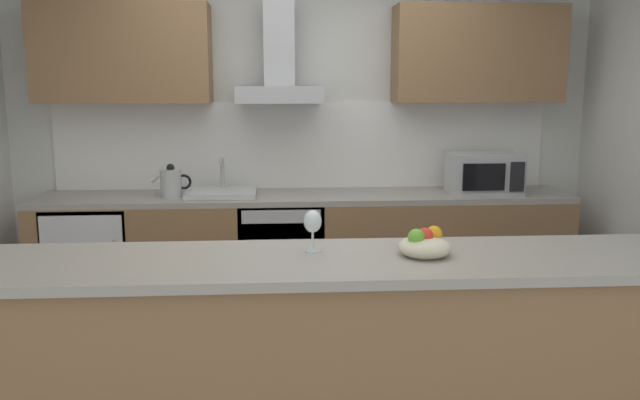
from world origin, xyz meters
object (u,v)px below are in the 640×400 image
object	(u,v)px
oven	(281,254)
kettle	(171,183)
fruit_bowl	(425,245)
microwave	(484,173)
range_hood	(279,71)
wine_glass	(313,223)
refrigerator	(95,262)
sink	(222,192)

from	to	relation	value
oven	kettle	bearing A→B (deg)	-177.51
oven	fruit_bowl	distance (m)	2.25
oven	fruit_bowl	world-z (taller)	fruit_bowl
microwave	range_hood	distance (m)	1.67
microwave	wine_glass	distance (m)	2.40
microwave	wine_glass	size ratio (longest dim) A/B	2.81
oven	fruit_bowl	xyz separation A→B (m)	(0.58, -2.09, 0.59)
kettle	wine_glass	size ratio (longest dim) A/B	1.62
refrigerator	range_hood	bearing A→B (deg)	5.60
wine_glass	fruit_bowl	bearing A→B (deg)	-11.48
kettle	wine_glass	bearing A→B (deg)	-65.46
kettle	sink	bearing A→B (deg)	7.30
refrigerator	microwave	xyz separation A→B (m)	(2.84, -0.03, 0.62)
range_hood	wine_glass	distance (m)	2.23
kettle	range_hood	xyz separation A→B (m)	(0.78, 0.16, 0.78)
refrigerator	kettle	xyz separation A→B (m)	(0.57, -0.03, 0.58)
wine_glass	fruit_bowl	size ratio (longest dim) A/B	0.81
oven	microwave	bearing A→B (deg)	-1.07
kettle	fruit_bowl	distance (m)	2.46
microwave	fruit_bowl	xyz separation A→B (m)	(-0.91, -2.06, -0.00)
oven	range_hood	size ratio (longest dim) A/B	1.11
range_hood	wine_glass	size ratio (longest dim) A/B	4.05
kettle	refrigerator	bearing A→B (deg)	176.91
refrigerator	range_hood	distance (m)	1.92
refrigerator	fruit_bowl	size ratio (longest dim) A/B	3.86
sink	range_hood	xyz separation A→B (m)	(0.43, 0.12, 0.86)
kettle	range_hood	distance (m)	1.11
range_hood	fruit_bowl	world-z (taller)	range_hood
kettle	range_hood	size ratio (longest dim) A/B	0.40
sink	kettle	world-z (taller)	sink
kettle	fruit_bowl	bearing A→B (deg)	-56.68
range_hood	fruit_bowl	distance (m)	2.41
range_hood	refrigerator	bearing A→B (deg)	-174.40
oven	microwave	distance (m)	1.60
fruit_bowl	oven	bearing A→B (deg)	105.43
oven	range_hood	world-z (taller)	range_hood
sink	wine_glass	distance (m)	2.09
oven	microwave	size ratio (longest dim) A/B	1.60
fruit_bowl	wine_glass	bearing A→B (deg)	168.52
refrigerator	wine_glass	size ratio (longest dim) A/B	4.78
microwave	fruit_bowl	world-z (taller)	microwave
wine_glass	fruit_bowl	world-z (taller)	wine_glass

